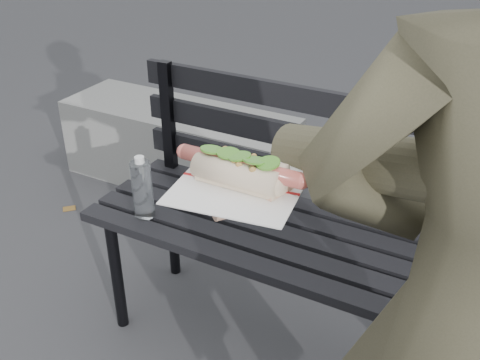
{
  "coord_description": "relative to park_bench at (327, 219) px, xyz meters",
  "views": [
    {
      "loc": [
        0.44,
        -0.57,
        1.46
      ],
      "look_at": [
        0.08,
        0.09,
        1.04
      ],
      "focal_mm": 42.0,
      "sensor_mm": 36.0,
      "label": 1
    }
  ],
  "objects": [
    {
      "name": "park_bench",
      "position": [
        0.0,
        0.0,
        0.0
      ],
      "size": [
        1.5,
        0.44,
        0.88
      ],
      "color": "black",
      "rests_on": "ground"
    },
    {
      "name": "concrete_block",
      "position": [
        -1.05,
        0.75,
        -0.32
      ],
      "size": [
        1.2,
        0.4,
        0.4
      ],
      "primitive_type": "cube",
      "color": "slate",
      "rests_on": "ground"
    },
    {
      "name": "held_hotdog",
      "position": [
        0.28,
        -0.66,
        0.55
      ],
      "size": [
        0.62,
        0.3,
        0.2
      ],
      "color": "#423F2C"
    }
  ]
}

